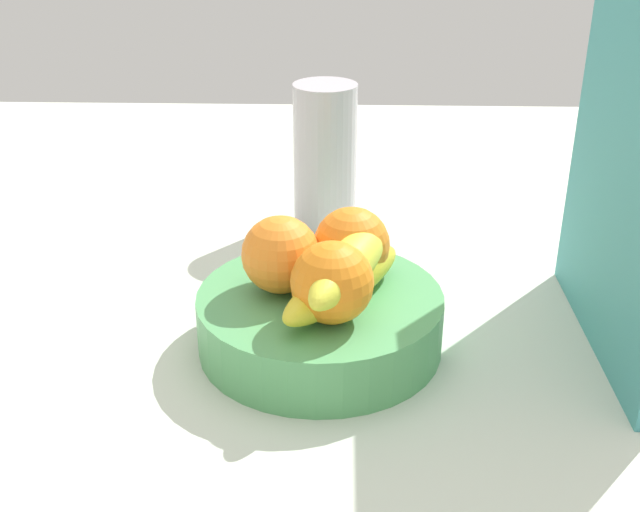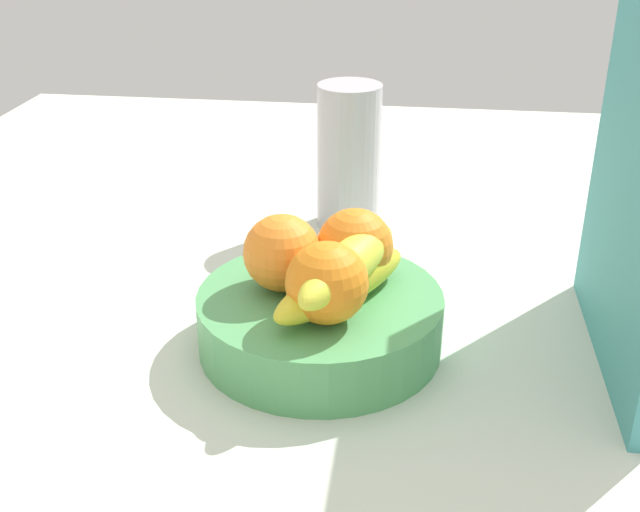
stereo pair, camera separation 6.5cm
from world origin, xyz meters
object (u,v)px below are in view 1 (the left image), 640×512
(fruit_bowl, at_px, (320,320))
(banana_bunch, at_px, (347,273))
(cutting_board, at_px, (629,165))
(orange_front_left, at_px, (281,254))
(orange_center, at_px, (352,245))
(orange_front_right, at_px, (337,283))
(thermos_tumbler, at_px, (325,156))

(fruit_bowl, relative_size, banana_bunch, 1.34)
(cutting_board, bearing_deg, orange_front_left, -88.78)
(orange_center, bearing_deg, banana_bunch, -5.12)
(fruit_bowl, bearing_deg, orange_center, 137.80)
(orange_front_right, bearing_deg, orange_center, 170.34)
(fruit_bowl, bearing_deg, orange_front_left, -103.87)
(cutting_board, bearing_deg, orange_front_right, -76.66)
(orange_center, bearing_deg, cutting_board, 86.46)
(orange_front_left, bearing_deg, fruit_bowl, 76.13)
(orange_front_left, bearing_deg, orange_center, 109.18)
(fruit_bowl, distance_m, orange_front_left, 0.07)
(banana_bunch, bearing_deg, orange_center, 174.88)
(orange_front_left, bearing_deg, banana_bunch, 68.04)
(fruit_bowl, bearing_deg, banana_bunch, 57.54)
(cutting_board, bearing_deg, thermos_tumbler, -135.81)
(fruit_bowl, bearing_deg, thermos_tumbler, -179.38)
(banana_bunch, distance_m, cutting_board, 0.26)
(orange_front_right, distance_m, thermos_tumbler, 0.34)
(orange_front_left, bearing_deg, orange_front_right, 44.60)
(orange_center, height_order, cutting_board, cutting_board)
(orange_front_right, relative_size, thermos_tumbler, 0.40)
(banana_bunch, relative_size, thermos_tumbler, 0.96)
(thermos_tumbler, bearing_deg, cutting_board, 44.46)
(fruit_bowl, relative_size, thermos_tumbler, 1.28)
(fruit_bowl, relative_size, cutting_board, 0.64)
(orange_front_right, bearing_deg, cutting_board, 103.62)
(orange_front_left, distance_m, thermos_tumbler, 0.29)
(orange_front_right, distance_m, banana_bunch, 0.03)
(fruit_bowl, height_order, orange_front_left, orange_front_left)
(orange_front_left, distance_m, banana_bunch, 0.07)
(banana_bunch, bearing_deg, cutting_board, 97.62)
(cutting_board, xyz_separation_m, thermos_tumbler, (-0.28, -0.27, -0.09))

